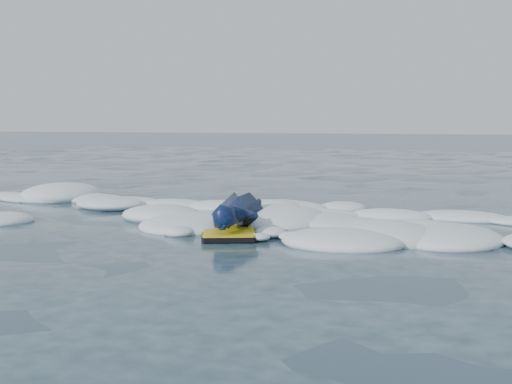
# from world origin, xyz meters

# --- Properties ---
(ground) EXTENTS (120.00, 120.00, 0.00)m
(ground) POSITION_xyz_m (0.00, 0.00, 0.00)
(ground) COLOR #1D2C45
(ground) RESTS_ON ground
(foam_band) EXTENTS (12.00, 3.10, 0.30)m
(foam_band) POSITION_xyz_m (0.00, 1.03, 0.00)
(foam_band) COLOR white
(foam_band) RESTS_ON ground
(prone_woman_unit) EXTENTS (0.89, 1.60, 0.39)m
(prone_woman_unit) POSITION_xyz_m (0.70, -0.04, 0.20)
(prone_woman_unit) COLOR black
(prone_woman_unit) RESTS_ON ground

